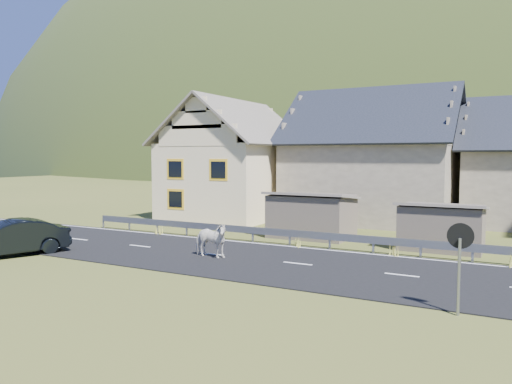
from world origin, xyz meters
The scene contains 13 objects.
ground centered at (0.00, 0.00, 0.00)m, with size 160.00×160.00×0.00m, color #3C471B.
road centered at (0.00, 0.00, 0.02)m, with size 60.00×7.00×0.04m, color black.
lane_markings centered at (0.00, 0.00, 0.04)m, with size 60.00×6.60×0.01m, color silver.
guardrail centered at (0.00, 3.68, 0.56)m, with size 28.10×0.09×0.75m.
shed_left centered at (-2.00, 6.50, 1.10)m, with size 4.30×3.30×2.40m, color #6D5F53.
shed_right centered at (4.50, 6.00, 1.00)m, with size 3.80×2.90×2.20m, color #6D5F53.
house_cream centered at (-10.00, 12.00, 4.36)m, with size 7.80×9.80×8.30m.
house_stone_a centered at (-1.00, 15.00, 4.63)m, with size 10.80×9.80×8.90m.
mountain centered at (5.00, 180.00, -20.00)m, with size 440.00×280.00×260.00m, color #223A14.
conifer_patch centered at (-55.00, 110.00, 6.00)m, with size 76.00×50.00×28.00m, color black.
horse centered at (-3.69, -0.60, 0.78)m, with size 1.75×0.80×1.48m, color silver.
car centered at (-11.46, -4.16, 0.76)m, with size 1.61×4.63×1.53m, color black.
traffic_mirror centered at (6.24, -3.65, 1.82)m, with size 0.69×0.19×2.48m.
Camera 1 is at (7.61, -17.75, 4.28)m, focal length 35.00 mm.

